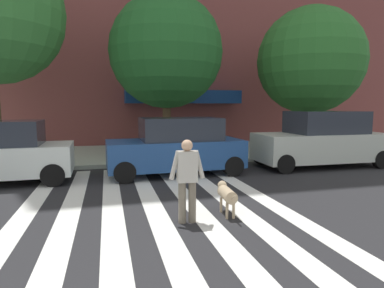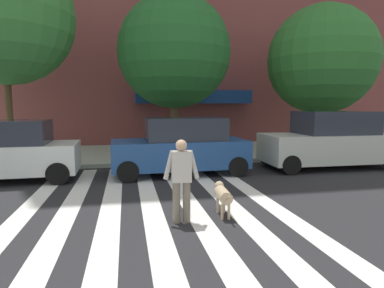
# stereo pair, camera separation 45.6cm
# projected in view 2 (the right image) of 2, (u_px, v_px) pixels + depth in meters

# --- Properties ---
(ground_plane) EXTENTS (160.00, 160.00, 0.00)m
(ground_plane) POSITION_uv_depth(u_px,v_px,m) (86.00, 233.00, 5.91)
(ground_plane) COLOR #232326
(sidewalk_far) EXTENTS (80.00, 6.00, 0.15)m
(sidewalk_far) POSITION_uv_depth(u_px,v_px,m) (110.00, 154.00, 14.96)
(sidewalk_far) COLOR #A5AFA0
(sidewalk_far) RESTS_ON ground_plane
(crosswalk_stripes) EXTENTS (5.85, 12.01, 0.01)m
(crosswalk_stripes) POSITION_uv_depth(u_px,v_px,m) (157.00, 228.00, 6.16)
(crosswalk_stripes) COLOR silver
(crosswalk_stripes) RESTS_ON ground_plane
(parked_car_third_in_line) EXTENTS (4.49, 2.07, 1.88)m
(parked_car_third_in_line) POSITION_uv_depth(u_px,v_px,m) (181.00, 147.00, 10.91)
(parked_car_third_in_line) COLOR navy
(parked_car_third_in_line) RESTS_ON ground_plane
(parked_car_fourth_in_line) EXTENTS (4.87, 2.04, 2.08)m
(parked_car_fourth_in_line) POSITION_uv_depth(u_px,v_px,m) (330.00, 141.00, 11.99)
(parked_car_fourth_in_line) COLOR #B6BEB4
(parked_car_fourth_in_line) RESTS_ON ground_plane
(street_tree_nearest) EXTENTS (5.18, 5.18, 8.08)m
(street_tree_nearest) POSITION_uv_depth(u_px,v_px,m) (3.00, 15.00, 12.15)
(street_tree_nearest) COLOR #4C3823
(street_tree_nearest) RESTS_ON sidewalk_far
(street_tree_middle) EXTENTS (4.87, 4.87, 6.88)m
(street_tree_middle) POSITION_uv_depth(u_px,v_px,m) (174.00, 52.00, 14.11)
(street_tree_middle) COLOR #4C3823
(street_tree_middle) RESTS_ON sidewalk_far
(street_tree_further) EXTENTS (5.00, 5.00, 6.74)m
(street_tree_further) POSITION_uv_depth(u_px,v_px,m) (322.00, 60.00, 15.20)
(street_tree_further) COLOR #4C3823
(street_tree_further) RESTS_ON sidewalk_far
(pedestrian_dog_walker) EXTENTS (0.71, 0.27, 1.64)m
(pedestrian_dog_walker) POSITION_uv_depth(u_px,v_px,m) (181.00, 176.00, 6.34)
(pedestrian_dog_walker) COLOR #6B6051
(pedestrian_dog_walker) RESTS_ON ground_plane
(dog_on_leash) EXTENTS (0.30, 1.02, 0.65)m
(dog_on_leash) POSITION_uv_depth(u_px,v_px,m) (223.00, 194.00, 6.82)
(dog_on_leash) COLOR tan
(dog_on_leash) RESTS_ON ground_plane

